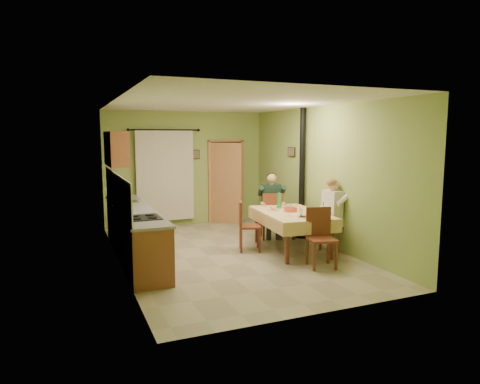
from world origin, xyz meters
name	(u,v)px	position (x,y,z in m)	size (l,w,h in m)	color
floor	(230,253)	(0.00, 0.00, 0.00)	(4.00, 6.00, 0.01)	tan
room_shell	(230,157)	(0.00, 0.00, 1.82)	(4.04, 6.04, 2.82)	#97B15B
kitchen_run	(134,232)	(-1.71, 0.40, 0.48)	(0.64, 3.64, 1.56)	brown
upper_cabinets	(116,149)	(-1.82, 1.70, 1.95)	(0.35, 1.40, 0.70)	brown
curtain	(165,175)	(-0.55, 2.90, 1.26)	(1.70, 0.07, 2.22)	black
doorway	(226,181)	(1.00, 2.84, 1.05)	(0.96, 0.59, 2.15)	black
dining_table	(291,231)	(1.18, -0.25, 0.38)	(1.29, 1.97, 0.76)	#E6BF7A
tableware	(295,210)	(1.20, -0.34, 0.81)	(0.76, 1.62, 0.33)	white
chair_far	(271,225)	(1.28, 0.79, 0.29)	(0.56, 0.56, 1.01)	brown
chair_near	(321,250)	(1.13, -1.36, 0.29)	(0.53, 0.53, 1.00)	brown
chair_right	(333,236)	(1.90, -0.61, 0.29)	(0.41, 0.41, 0.95)	brown
chair_left	(249,236)	(0.42, 0.05, 0.29)	(0.52, 0.52, 0.97)	brown
man_far	(272,198)	(1.28, 0.81, 0.88)	(0.64, 0.57, 1.39)	#192D23
man_right	(334,206)	(1.89, -0.61, 0.88)	(0.47, 0.59, 1.39)	silver
stove_flue	(302,191)	(1.90, 0.60, 1.02)	(0.24, 0.24, 2.80)	black
picture_back	(196,154)	(0.25, 2.97, 1.75)	(0.19, 0.03, 0.23)	black
picture_right	(291,152)	(1.97, 1.20, 1.85)	(0.03, 0.31, 0.21)	brown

